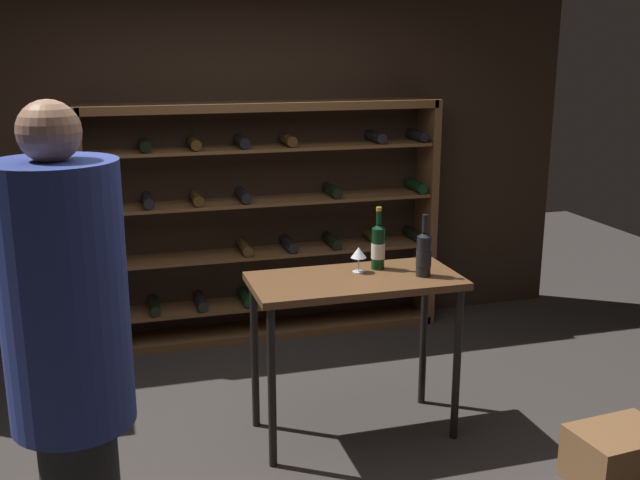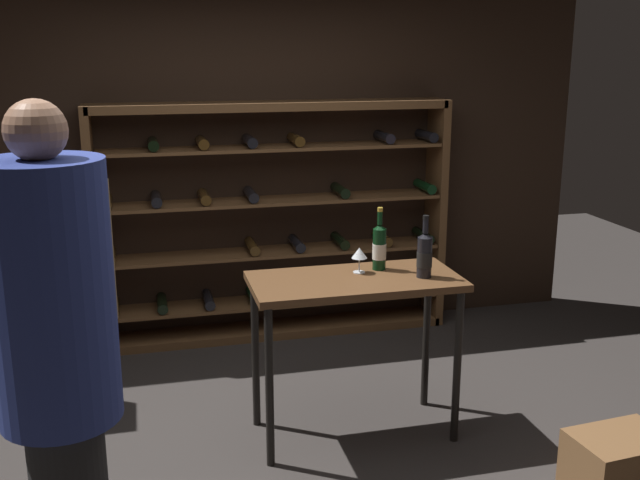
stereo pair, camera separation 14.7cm
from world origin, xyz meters
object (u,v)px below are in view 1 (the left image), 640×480
wine_rack (267,224)px  wine_glass_stemmed_center (359,254)px  wine_crate (619,457)px  wine_bottle_green_slim (424,254)px  person_bystander_red_print (70,357)px  tasting_table (355,298)px  wine_bottle_amber_reserve (378,246)px

wine_rack → wine_glass_stemmed_center: bearing=-82.7°
wine_crate → wine_bottle_green_slim: size_ratio=1.39×
wine_rack → wine_bottle_green_slim: bearing=-73.0°
wine_crate → wine_glass_stemmed_center: size_ratio=3.31×
wine_bottle_green_slim → wine_glass_stemmed_center: size_ratio=2.38×
person_bystander_red_print → wine_crate: size_ratio=4.16×
tasting_table → wine_glass_stemmed_center: wine_glass_stemmed_center is taller
tasting_table → wine_bottle_amber_reserve: bearing=34.7°
wine_rack → tasting_table: 1.62m
tasting_table → wine_glass_stemmed_center: size_ratio=7.93×
wine_rack → wine_crate: wine_rack is taller
tasting_table → wine_bottle_amber_reserve: 0.33m
tasting_table → wine_bottle_green_slim: wine_bottle_green_slim is taller
person_bystander_red_print → wine_glass_stemmed_center: bearing=153.8°
wine_bottle_green_slim → wine_rack: bearing=107.0°
wine_bottle_amber_reserve → wine_bottle_green_slim: 0.28m
person_bystander_red_print → wine_rack: bearing=179.3°
wine_bottle_green_slim → wine_glass_stemmed_center: (-0.32, 0.16, -0.02)m
wine_rack → wine_bottle_green_slim: (0.52, -1.69, 0.18)m
tasting_table → person_bystander_red_print: 1.85m
wine_rack → person_bystander_red_print: size_ratio=1.32×
wine_rack → person_bystander_red_print: 3.04m
wine_crate → wine_bottle_green_slim: (-0.76, 0.79, 0.91)m
wine_bottle_green_slim → wine_glass_stemmed_center: wine_bottle_green_slim is taller
wine_crate → wine_glass_stemmed_center: bearing=138.4°
wine_rack → person_bystander_red_print: (-1.29, -2.75, 0.23)m
wine_crate → wine_glass_stemmed_center: (-1.08, 0.96, 0.90)m
person_bystander_red_print → tasting_table: bearing=152.6°
tasting_table → wine_crate: tasting_table is taller
wine_crate → wine_bottle_amber_reserve: size_ratio=1.34×
wine_crate → person_bystander_red_print: bearing=-174.2°
wine_rack → wine_crate: (1.27, -2.48, -0.73)m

